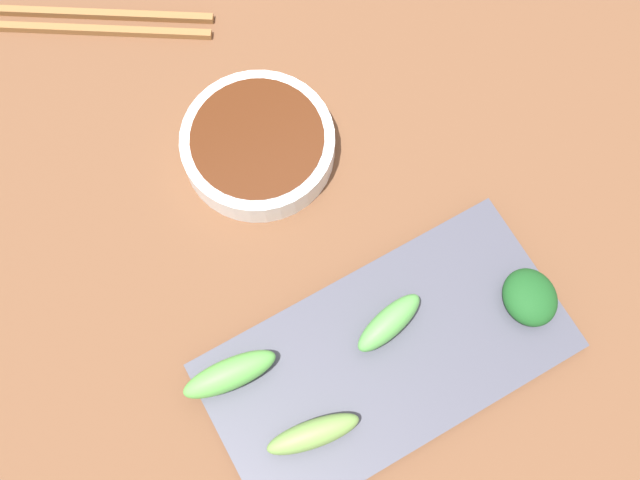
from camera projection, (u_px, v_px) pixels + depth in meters
The scene contains 8 objects.
tabletop at pixel (297, 247), 0.72m from camera, with size 2.10×2.10×0.02m, color brown.
sauce_bowl at pixel (258, 144), 0.72m from camera, with size 0.15×0.15×0.03m.
serving_plate at pixel (387, 356), 0.67m from camera, with size 0.16×0.32×0.01m, color #474855.
broccoli_stalk_0 at pixel (313, 434), 0.63m from camera, with size 0.02×0.08×0.03m, color #77A64D.
broccoli_stalk_1 at pixel (389, 323), 0.66m from camera, with size 0.02×0.07×0.03m, color #5EB651.
broccoli_stalk_2 at pixel (230, 374), 0.64m from camera, with size 0.03×0.08×0.03m, color #5EB64C.
broccoli_leafy_3 at pixel (530, 297), 0.66m from camera, with size 0.05×0.05×0.03m, color #1B5320.
chopsticks at pixel (102, 22), 0.78m from camera, with size 0.15×0.21×0.01m.
Camera 1 is at (0.21, -0.09, 0.69)m, focal length 42.35 mm.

